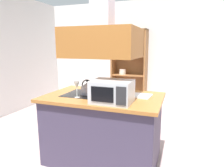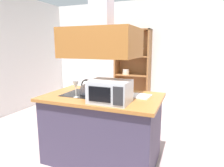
{
  "view_description": "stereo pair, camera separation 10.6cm",
  "coord_description": "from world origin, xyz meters",
  "px_view_note": "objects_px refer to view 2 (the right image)",
  "views": [
    {
      "loc": [
        0.73,
        -2.33,
        1.54
      ],
      "look_at": [
        -0.22,
        0.36,
        1.0
      ],
      "focal_mm": 31.78,
      "sensor_mm": 36.0,
      "label": 1
    },
    {
      "loc": [
        0.83,
        -2.29,
        1.54
      ],
      "look_at": [
        -0.22,
        0.36,
        1.0
      ],
      "focal_mm": 31.78,
      "sensor_mm": 36.0,
      "label": 2
    }
  ],
  "objects_px": {
    "cutting_board": "(137,96)",
    "kettle": "(87,88)",
    "dish_cabinet": "(133,71)",
    "wine_glass_on_counter": "(76,86)",
    "microwave": "(110,91)"
  },
  "relations": [
    {
      "from": "microwave",
      "to": "wine_glass_on_counter",
      "type": "xyz_separation_m",
      "value": [
        -0.49,
        0.05,
        0.02
      ]
    },
    {
      "from": "dish_cabinet",
      "to": "wine_glass_on_counter",
      "type": "distance_m",
      "value": 2.98
    },
    {
      "from": "cutting_board",
      "to": "wine_glass_on_counter",
      "type": "distance_m",
      "value": 0.79
    },
    {
      "from": "dish_cabinet",
      "to": "kettle",
      "type": "relative_size",
      "value": 9.76
    },
    {
      "from": "dish_cabinet",
      "to": "kettle",
      "type": "distance_m",
      "value": 2.77
    },
    {
      "from": "cutting_board",
      "to": "wine_glass_on_counter",
      "type": "relative_size",
      "value": 1.65
    },
    {
      "from": "kettle",
      "to": "wine_glass_on_counter",
      "type": "height_order",
      "value": "wine_glass_on_counter"
    },
    {
      "from": "cutting_board",
      "to": "wine_glass_on_counter",
      "type": "height_order",
      "value": "wine_glass_on_counter"
    },
    {
      "from": "microwave",
      "to": "cutting_board",
      "type": "bearing_deg",
      "value": 60.91
    },
    {
      "from": "cutting_board",
      "to": "kettle",
      "type": "bearing_deg",
      "value": -169.11
    },
    {
      "from": "cutting_board",
      "to": "microwave",
      "type": "relative_size",
      "value": 0.74
    },
    {
      "from": "kettle",
      "to": "wine_glass_on_counter",
      "type": "bearing_deg",
      "value": -101.65
    },
    {
      "from": "dish_cabinet",
      "to": "cutting_board",
      "type": "height_order",
      "value": "dish_cabinet"
    },
    {
      "from": "dish_cabinet",
      "to": "wine_glass_on_counter",
      "type": "bearing_deg",
      "value": -88.31
    },
    {
      "from": "dish_cabinet",
      "to": "cutting_board",
      "type": "relative_size",
      "value": 5.76
    }
  ]
}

